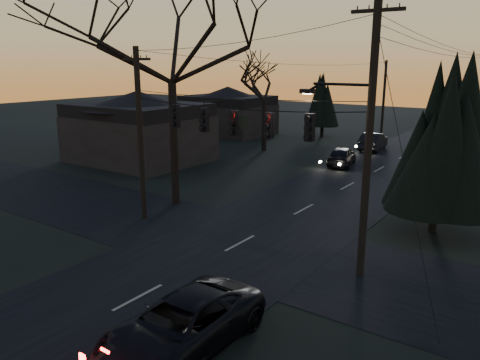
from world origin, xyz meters
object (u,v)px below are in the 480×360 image
Objects in this scene: utility_pole_far_l at (381,134)px; suv_near at (182,325)px; sedan_oncoming_a at (342,156)px; sedan_oncoming_b at (373,142)px; evergreen_right at (442,138)px; utility_pole_left at (145,218)px; bare_tree_left at (170,30)px; utility_pole_right at (360,275)px.

utility_pole_far_l reaches higher than suv_near.
sedan_oncoming_a is 0.91× the size of sedan_oncoming_b.
utility_pole_far_l is 32.36m from evergreen_right.
utility_pole_left is 9.81m from bare_tree_left.
bare_tree_left reaches higher than sedan_oncoming_a.
bare_tree_left is at bearing 134.26° from suv_near.
suv_near is (9.63, -10.14, -8.64)m from bare_tree_left.
bare_tree_left is at bearing 63.46° from sedan_oncoming_a.
utility_pole_left is 1.06× the size of utility_pole_far_l.
utility_pole_right reaches higher than suv_near.
utility_pole_far_l is 1.51× the size of suv_near.
utility_pole_left reaches higher than suv_near.
utility_pole_right is 7.69m from suv_near.
suv_near is at bearing 94.90° from sedan_oncoming_b.
sedan_oncoming_b is at bearing -75.07° from utility_pole_far_l.
utility_pole_right is at bearing -99.04° from evergreen_right.
bare_tree_left is at bearing 166.63° from utility_pole_right.
sedan_oncoming_b is (-0.34, 7.86, 0.04)m from sedan_oncoming_a.
bare_tree_left is 2.84× the size of sedan_oncoming_b.
bare_tree_left reaches higher than evergreen_right.
evergreen_right reaches higher than sedan_oncoming_a.
utility_pole_right is 1.18× the size of utility_pole_left.
sedan_oncoming_b reaches higher than sedan_oncoming_a.
evergreen_right reaches higher than utility_pole_left.
sedan_oncoming_b is at bearing -100.50° from sedan_oncoming_a.
evergreen_right reaches higher than utility_pole_far_l.
evergreen_right is 1.79× the size of sedan_oncoming_a.
bare_tree_left reaches higher than utility_pole_far_l.
sedan_oncoming_a is at bearing 130.13° from evergreen_right.
evergreen_right is at bearing 110.98° from sedan_oncoming_b.
suv_near is (9.20, -7.30, 0.73)m from utility_pole_left.
utility_pole_right is 1.25× the size of utility_pole_far_l.
evergreen_right is 14.68m from suv_near.
utility_pole_left is at bearing -152.59° from evergreen_right.
evergreen_right reaches higher than sedan_oncoming_b.
utility_pole_right is 1.29× the size of evergreen_right.
utility_pole_left reaches higher than sedan_oncoming_b.
evergreen_right is 21.66m from sedan_oncoming_b.
utility_pole_right reaches higher than sedan_oncoming_a.
evergreen_right is at bearing 117.16° from sedan_oncoming_a.
evergreen_right is 15.04m from sedan_oncoming_a.
bare_tree_left is 24.46m from sedan_oncoming_b.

